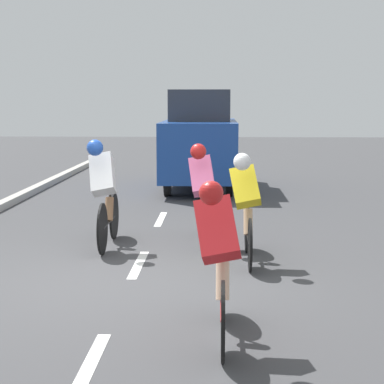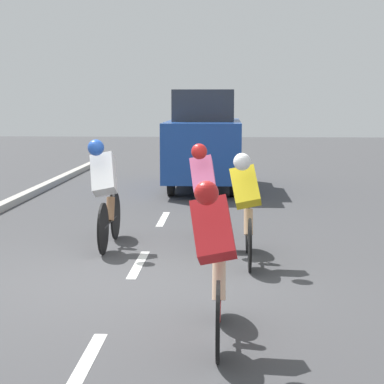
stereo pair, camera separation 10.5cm
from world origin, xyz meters
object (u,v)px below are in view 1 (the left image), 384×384
at_px(cyclist_yellow, 246,205).
at_px(support_car, 200,140).
at_px(cyclist_pink, 203,191).
at_px(cyclist_white, 104,191).
at_px(cyclist_red, 219,258).

distance_m(cyclist_yellow, support_car, 7.13).
height_order(cyclist_pink, cyclist_yellow, cyclist_pink).
xyz_separation_m(cyclist_pink, cyclist_yellow, (-0.58, 1.03, -0.03)).
bearing_deg(cyclist_white, cyclist_yellow, 158.64).
xyz_separation_m(cyclist_red, cyclist_yellow, (-0.35, -2.80, 0.01)).
height_order(cyclist_pink, support_car, support_car).
bearing_deg(cyclist_pink, support_car, -87.94).
xyz_separation_m(cyclist_white, support_car, (-1.18, -6.30, 0.33)).
height_order(cyclist_white, cyclist_red, cyclist_white).
bearing_deg(cyclist_white, cyclist_red, 114.50).
bearing_deg(cyclist_yellow, support_car, -83.56).
height_order(cyclist_red, cyclist_yellow, cyclist_red).
relative_size(cyclist_pink, support_car, 0.42).
bearing_deg(cyclist_yellow, cyclist_white, -21.36).
height_order(cyclist_pink, cyclist_red, cyclist_pink).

